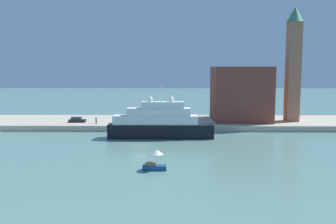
# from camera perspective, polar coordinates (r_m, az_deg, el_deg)

# --- Properties ---
(ground) EXTENTS (400.00, 400.00, 0.00)m
(ground) POSITION_cam_1_polar(r_m,az_deg,el_deg) (76.01, -4.28, -5.11)
(ground) COLOR slate
(quay_dock) EXTENTS (110.00, 20.73, 1.43)m
(quay_dock) POSITION_cam_1_polar(r_m,az_deg,el_deg) (101.76, -3.01, -1.61)
(quay_dock) COLOR #B7AD99
(quay_dock) RESTS_ON ground
(large_yacht) EXTENTS (23.36, 3.58, 11.64)m
(large_yacht) POSITION_cam_1_polar(r_m,az_deg,el_deg) (83.09, -1.33, -1.76)
(large_yacht) COLOR black
(large_yacht) RESTS_ON ground
(small_motorboat) EXTENTS (3.66, 1.99, 3.19)m
(small_motorboat) POSITION_cam_1_polar(r_m,az_deg,el_deg) (58.00, -1.98, -7.49)
(small_motorboat) COLOR navy
(small_motorboat) RESTS_ON ground
(harbor_building) EXTENTS (14.80, 15.14, 14.40)m
(harbor_building) POSITION_cam_1_polar(r_m,az_deg,el_deg) (102.67, 10.94, 2.79)
(harbor_building) COLOR brown
(harbor_building) RESTS_ON quay_dock
(bell_tower) EXTENTS (4.30, 4.30, 29.74)m
(bell_tower) POSITION_cam_1_polar(r_m,az_deg,el_deg) (104.00, 18.55, 7.43)
(bell_tower) COLOR #9E664C
(bell_tower) RESTS_ON quay_dock
(parked_car) EXTENTS (4.36, 1.69, 1.38)m
(parked_car) POSITION_cam_1_polar(r_m,az_deg,el_deg) (100.17, -13.65, -1.19)
(parked_car) COLOR black
(parked_car) RESTS_ON quay_dock
(person_figure) EXTENTS (0.36, 0.36, 1.74)m
(person_figure) POSITION_cam_1_polar(r_m,az_deg,el_deg) (96.56, -10.87, -1.28)
(person_figure) COLOR #4C4C4C
(person_figure) RESTS_ON quay_dock
(mooring_bollard) EXTENTS (0.48, 0.48, 0.60)m
(mooring_bollard) POSITION_cam_1_polar(r_m,az_deg,el_deg) (92.33, -3.97, -1.86)
(mooring_bollard) COLOR black
(mooring_bollard) RESTS_ON quay_dock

